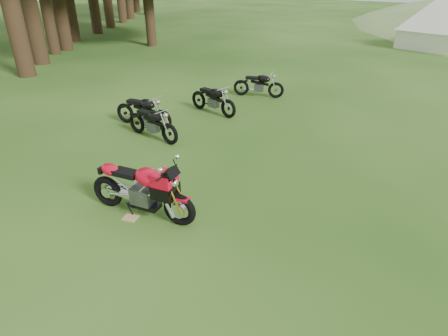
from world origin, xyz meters
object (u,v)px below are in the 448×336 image
Objects in this scene: vintage_moto_d at (259,84)px; tent_left at (442,22)px; vintage_moto_c at (213,98)px; vintage_moto_b at (152,122)px; sport_motorcycle at (141,185)px; vintage_moto_a at (143,110)px; plywood_board at (130,218)px.

vintage_moto_d is 14.42m from tent_left.
tent_left reaches higher than vintage_moto_c.
vintage_moto_d is (-0.05, 4.80, -0.00)m from vintage_moto_b.
vintage_moto_a is at bearing 124.03° from sport_motorcycle.
plywood_board is at bearing -80.15° from tent_left.
sport_motorcycle is at bearing -79.92° from tent_left.
tent_left reaches higher than sport_motorcycle.
sport_motorcycle is 4.42m from vintage_moto_a.
vintage_moto_b reaches higher than vintage_moto_d.
sport_motorcycle is at bearing -94.81° from vintage_moto_d.
tent_left reaches higher than vintage_moto_d.
vintage_moto_c is 2.31m from vintage_moto_d.
vintage_moto_b is (-2.44, 2.64, 0.44)m from plywood_board.
vintage_moto_d is (0.06, 2.31, -0.02)m from vintage_moto_c.
tent_left reaches higher than vintage_moto_b.
vintage_moto_c reaches higher than vintage_moto_d.
tent_left is (2.49, 16.48, 0.99)m from vintage_moto_c.
plywood_board is 0.15× the size of vintage_moto_d.
plywood_board is (-0.09, -0.23, -0.59)m from sport_motorcycle.
tent_left is (3.24, 18.56, 0.99)m from vintage_moto_a.
vintage_moto_c is (-0.11, 2.49, 0.01)m from vintage_moto_b.
vintage_moto_b is (-2.52, 2.41, -0.14)m from sport_motorcycle.
sport_motorcycle reaches higher than vintage_moto_d.
vintage_moto_c reaches higher than plywood_board.
sport_motorcycle is 0.59× the size of tent_left.
vintage_moto_c is at bearing 116.42° from plywood_board.
sport_motorcycle reaches higher than vintage_moto_c.
tent_left is (2.42, 14.17, 1.01)m from vintage_moto_d.
vintage_moto_b is 0.51× the size of tent_left.
plywood_board is 21.66m from tent_left.
vintage_moto_d is at bearing 66.03° from vintage_moto_a.
vintage_moto_d is at bearing 88.97° from vintage_moto_b.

